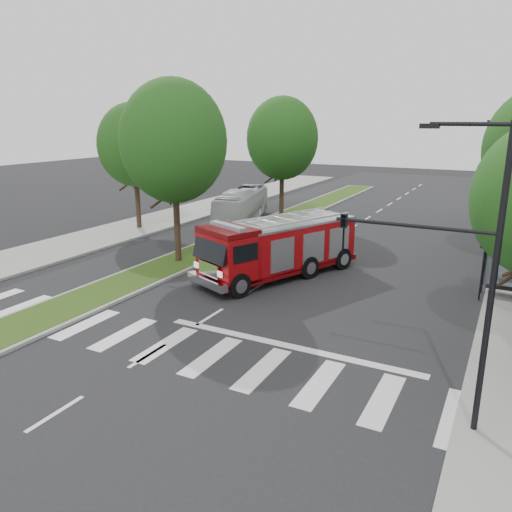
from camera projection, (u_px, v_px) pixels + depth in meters
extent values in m
plane|color=black|center=(210.00, 317.00, 20.86)|extent=(140.00, 140.00, 0.00)
cube|color=gray|center=(116.00, 233.00, 35.87)|extent=(5.00, 80.00, 0.15)
cube|color=gray|center=(270.00, 224.00, 38.89)|extent=(3.00, 50.00, 0.14)
cube|color=#254012|center=(270.00, 223.00, 38.87)|extent=(2.60, 49.50, 0.02)
cylinder|color=black|center=(482.00, 274.00, 22.45)|extent=(0.08, 0.08, 2.50)
cylinder|color=black|center=(484.00, 267.00, 23.47)|extent=(0.08, 0.08, 2.50)
cylinder|color=black|center=(177.00, 223.00, 28.05)|extent=(0.36, 0.36, 4.62)
ellipsoid|color=#113D10|center=(173.00, 141.00, 26.85)|extent=(5.80, 5.80, 6.67)
cylinder|color=black|center=(282.00, 193.00, 40.02)|extent=(0.36, 0.36, 4.40)
ellipsoid|color=#113D10|center=(282.00, 138.00, 38.88)|extent=(5.60, 5.60, 6.44)
cylinder|color=black|center=(138.00, 201.00, 36.81)|extent=(0.36, 0.36, 4.18)
ellipsoid|color=#113D10|center=(134.00, 145.00, 35.72)|extent=(5.20, 5.20, 5.98)
cylinder|color=black|center=(492.00, 290.00, 12.10)|extent=(0.16, 0.16, 8.00)
cylinder|color=black|center=(471.00, 124.00, 11.46)|extent=(1.80, 0.10, 0.10)
cube|color=black|center=(430.00, 126.00, 11.88)|extent=(0.45, 0.20, 0.12)
cylinder|color=black|center=(412.00, 226.00, 12.62)|extent=(4.00, 0.10, 0.10)
imported|color=black|center=(343.00, 234.00, 13.54)|extent=(0.18, 0.22, 1.10)
cylinder|color=black|center=(507.00, 120.00, 31.51)|extent=(1.80, 0.10, 0.10)
cube|color=black|center=(491.00, 121.00, 31.93)|extent=(0.45, 0.20, 0.12)
cube|color=#560406|center=(280.00, 266.00, 26.14)|extent=(6.00, 9.41, 0.27)
cube|color=maroon|center=(292.00, 243.00, 26.37)|extent=(5.17, 7.42, 2.16)
cube|color=maroon|center=(228.00, 256.00, 23.79)|extent=(3.24, 2.84, 2.27)
cube|color=#B2B2B7|center=(293.00, 222.00, 26.06)|extent=(5.17, 7.42, 0.13)
cylinder|color=#B2B2B7|center=(280.00, 215.00, 26.73)|extent=(2.61, 6.01, 0.11)
cylinder|color=#B2B2B7|center=(306.00, 220.00, 25.28)|extent=(2.61, 6.01, 0.11)
cube|color=silver|center=(207.00, 282.00, 23.30)|extent=(2.73, 1.44, 0.38)
cube|color=#8C99A5|center=(228.00, 226.00, 23.40)|extent=(2.34, 1.27, 0.19)
cylinder|color=black|center=(208.00, 273.00, 24.80)|extent=(0.81, 1.24, 1.19)
cylinder|color=black|center=(239.00, 285.00, 22.95)|extent=(0.81, 1.24, 1.19)
cylinder|color=black|center=(276.00, 257.00, 27.58)|extent=(0.81, 1.24, 1.19)
cylinder|color=black|center=(308.00, 267.00, 25.73)|extent=(0.81, 1.24, 1.19)
cylinder|color=black|center=(309.00, 250.00, 29.17)|extent=(0.81, 1.24, 1.19)
cylinder|color=black|center=(342.00, 259.00, 27.32)|extent=(0.81, 1.24, 1.19)
imported|color=silver|center=(242.00, 206.00, 39.59)|extent=(4.44, 9.63, 2.61)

